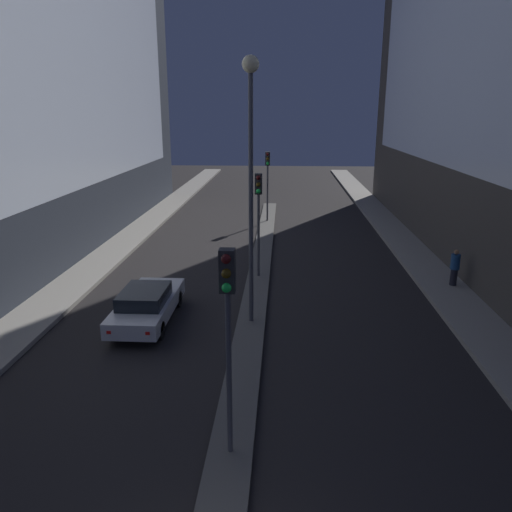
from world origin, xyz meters
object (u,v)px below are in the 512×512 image
(street_lamp, at_px, (251,145))
(car_left_lane, at_px, (147,304))
(traffic_light_mid, at_px, (258,202))
(pedestrian_on_right_sidewalk, at_px, (455,267))
(traffic_light_near, at_px, (228,308))
(traffic_light_far, at_px, (268,171))

(street_lamp, relative_size, car_left_lane, 1.89)
(traffic_light_mid, relative_size, pedestrian_on_right_sidewalk, 2.94)
(traffic_light_near, distance_m, pedestrian_on_right_sidewalk, 14.53)
(traffic_light_near, xyz_separation_m, traffic_light_mid, (0.00, 12.38, 0.00))
(traffic_light_far, relative_size, street_lamp, 0.52)
(traffic_light_far, xyz_separation_m, pedestrian_on_right_sidewalk, (8.53, -12.98, -2.57))
(traffic_light_mid, bearing_deg, traffic_light_far, 90.00)
(traffic_light_mid, distance_m, traffic_light_far, 12.08)
(traffic_light_mid, bearing_deg, pedestrian_on_right_sidewalk, -5.99)
(car_left_lane, xyz_separation_m, pedestrian_on_right_sidewalk, (12.34, 4.24, 0.30))
(traffic_light_near, height_order, traffic_light_mid, same)
(car_left_lane, distance_m, pedestrian_on_right_sidewalk, 13.05)
(traffic_light_far, distance_m, car_left_lane, 17.87)
(traffic_light_near, relative_size, traffic_light_mid, 1.00)
(street_lamp, bearing_deg, traffic_light_far, 90.00)
(traffic_light_near, bearing_deg, street_lamp, 90.00)
(street_lamp, distance_m, pedestrian_on_right_sidewalk, 10.92)
(traffic_light_mid, bearing_deg, car_left_lane, -126.53)
(traffic_light_near, bearing_deg, traffic_light_far, 90.00)
(traffic_light_far, height_order, street_lamp, street_lamp)
(traffic_light_far, bearing_deg, traffic_light_near, -90.00)
(traffic_light_mid, relative_size, car_left_lane, 0.98)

